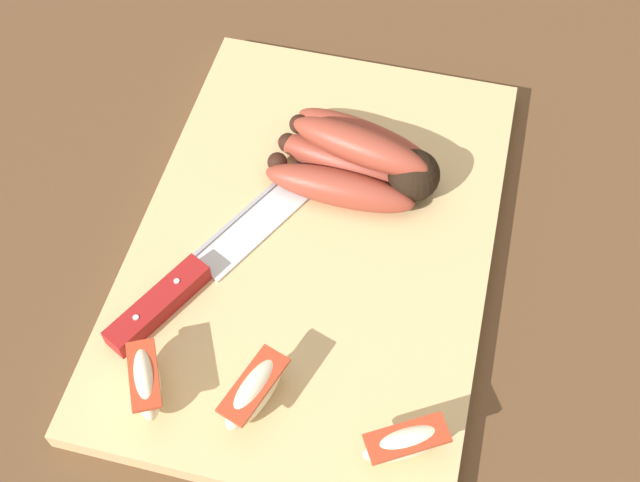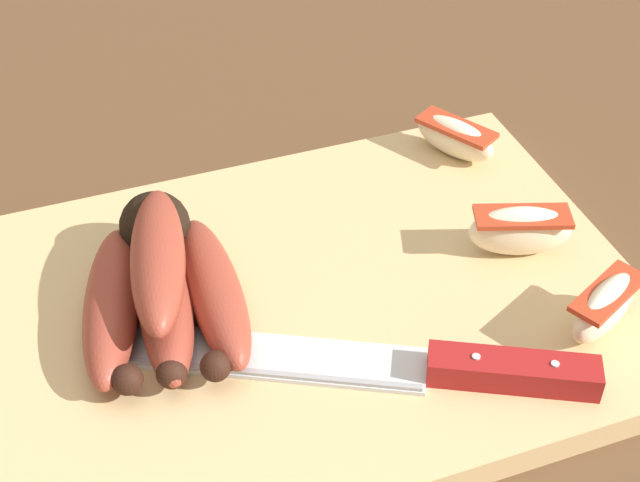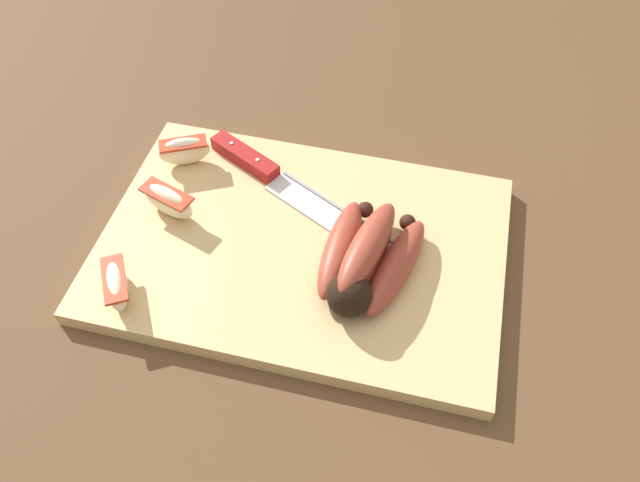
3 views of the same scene
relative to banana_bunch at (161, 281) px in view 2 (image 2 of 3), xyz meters
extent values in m
plane|color=brown|center=(-0.08, 0.01, -0.04)|extent=(6.00, 6.00, 0.00)
cube|color=tan|center=(-0.08, 0.02, -0.03)|extent=(0.45, 0.31, 0.02)
sphere|color=black|center=(-0.01, -0.05, 0.00)|extent=(0.05, 0.05, 0.05)
ellipsoid|color=brown|center=(0.03, 0.00, -0.01)|extent=(0.07, 0.14, 0.03)
sphere|color=black|center=(0.04, 0.07, -0.01)|extent=(0.02, 0.02, 0.02)
ellipsoid|color=brown|center=(0.00, 0.01, -0.01)|extent=(0.05, 0.14, 0.03)
sphere|color=black|center=(0.01, 0.07, -0.01)|extent=(0.02, 0.02, 0.02)
ellipsoid|color=brown|center=(-0.03, 0.01, -0.01)|extent=(0.04, 0.14, 0.03)
sphere|color=black|center=(-0.01, 0.07, -0.01)|extent=(0.02, 0.02, 0.02)
ellipsoid|color=brown|center=(0.00, 0.00, 0.02)|extent=(0.06, 0.14, 0.04)
cube|color=silver|center=(-0.05, 0.07, -0.02)|extent=(0.18, 0.11, 0.00)
cube|color=#99999E|center=(-0.05, 0.08, -0.02)|extent=(0.16, 0.08, 0.00)
cube|color=maroon|center=(-0.18, 0.13, -0.01)|extent=(0.10, 0.07, 0.02)
cylinder|color=#B2B2B7|center=(-0.20, 0.14, 0.00)|extent=(0.01, 0.01, 0.00)
cylinder|color=#B2B2B7|center=(-0.16, 0.12, 0.00)|extent=(0.01, 0.01, 0.00)
ellipsoid|color=#F4E5C1|center=(-0.24, 0.03, 0.00)|extent=(0.07, 0.04, 0.04)
cube|color=#B2381E|center=(-0.24, 0.03, 0.01)|extent=(0.07, 0.04, 0.00)
ellipsoid|color=#F4E5C1|center=(-0.25, 0.11, 0.00)|extent=(0.07, 0.05, 0.04)
cube|color=#B2381E|center=(-0.25, 0.11, 0.01)|extent=(0.06, 0.04, 0.00)
ellipsoid|color=#F4E5C1|center=(-0.25, -0.09, -0.01)|extent=(0.05, 0.07, 0.03)
cube|color=#B2381E|center=(-0.25, -0.09, 0.00)|extent=(0.05, 0.06, 0.00)
camera|label=1|loc=(-0.47, -0.08, 0.57)|focal=45.91mm
camera|label=2|loc=(0.05, 0.43, 0.40)|focal=52.77mm
camera|label=3|loc=(0.05, -0.40, 0.54)|focal=35.45mm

